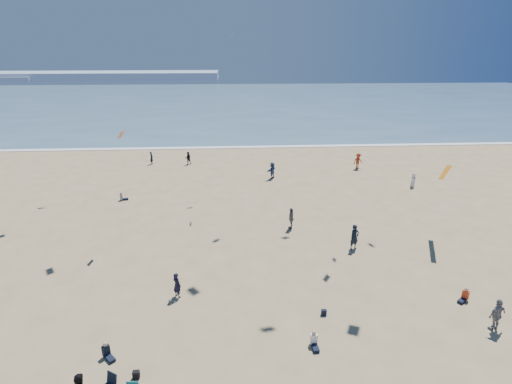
{
  "coord_description": "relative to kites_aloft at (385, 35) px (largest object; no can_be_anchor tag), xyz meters",
  "views": [
    {
      "loc": [
        0.8,
        -12.0,
        14.1
      ],
      "look_at": [
        2.0,
        8.0,
        6.69
      ],
      "focal_mm": 28.0,
      "sensor_mm": 36.0,
      "label": 1
    }
  ],
  "objects": [
    {
      "name": "ocean",
      "position": [
        -9.7,
        82.81,
        -14.58
      ],
      "size": [
        220.0,
        100.0,
        0.06
      ],
      "primitive_type": "cube",
      "color": "#476B84",
      "rests_on": "ground"
    },
    {
      "name": "surf_line",
      "position": [
        -9.7,
        32.81,
        -14.57
      ],
      "size": [
        220.0,
        1.2,
        0.08
      ],
      "primitive_type": "cube",
      "color": "white",
      "rests_on": "ground"
    },
    {
      "name": "headland_far",
      "position": [
        -69.7,
        157.81,
        -13.01
      ],
      "size": [
        110.0,
        20.0,
        3.2
      ],
      "primitive_type": "cube",
      "color": "#7A8EA8",
      "rests_on": "ground"
    },
    {
      "name": "standing_flyers",
      "position": [
        -2.63,
        3.02,
        -13.72
      ],
      "size": [
        32.01,
        45.63,
        1.92
      ],
      "color": "#9E3116",
      "rests_on": "ground"
    },
    {
      "name": "seated_group",
      "position": [
        -7.93,
        -5.99,
        -14.19
      ],
      "size": [
        25.2,
        33.5,
        0.84
      ],
      "color": "white",
      "rests_on": "ground"
    },
    {
      "name": "black_backpack",
      "position": [
        -13.44,
        -9.96,
        -14.42
      ],
      "size": [
        0.3,
        0.22,
        0.38
      ],
      "primitive_type": "cube",
      "color": "black",
      "rests_on": "ground"
    },
    {
      "name": "navy_bag",
      "position": [
        -4.04,
        -6.04,
        -14.44
      ],
      "size": [
        0.28,
        0.18,
        0.34
      ],
      "primitive_type": "cube",
      "color": "black",
      "rests_on": "ground"
    },
    {
      "name": "kites_aloft",
      "position": [
        0.0,
        0.0,
        0.0
      ],
      "size": [
        42.47,
        39.63,
        29.29
      ],
      "color": "#C9DB19",
      "rests_on": "ground"
    }
  ]
}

